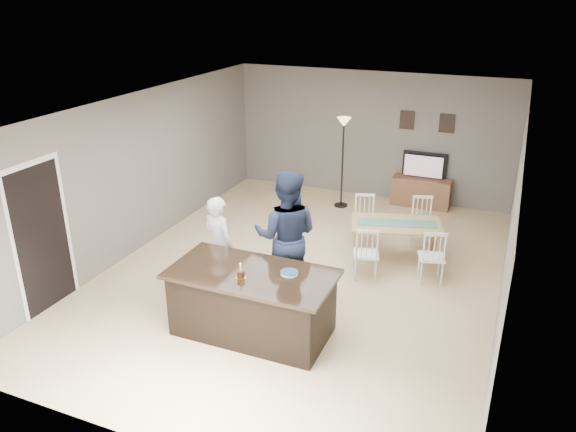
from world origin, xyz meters
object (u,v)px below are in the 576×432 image
at_px(tv_console, 421,192).
at_px(dining_table, 396,230).
at_px(television, 424,166).
at_px(plate_stack, 289,273).
at_px(birthday_cake, 241,274).
at_px(man, 286,236).
at_px(woman, 219,245).
at_px(kitchen_island, 252,302).
at_px(floor_lamp, 343,138).

relative_size(tv_console, dining_table, 0.60).
distance_m(tv_console, television, 0.57).
bearing_deg(plate_stack, birthday_cake, -148.68).
relative_size(television, man, 0.46).
xyz_separation_m(woman, dining_table, (2.22, 1.98, -0.19)).
distance_m(kitchen_island, woman, 1.30).
bearing_deg(man, dining_table, -138.68).
xyz_separation_m(television, woman, (-2.15, -4.81, -0.11)).
bearing_deg(floor_lamp, television, 25.25).
distance_m(television, plate_stack, 5.55).
height_order(kitchen_island, tv_console, kitchen_island).
relative_size(man, floor_lamp, 1.05).
xyz_separation_m(tv_console, plate_stack, (-0.73, -5.43, 0.62)).
relative_size(television, plate_stack, 3.97).
distance_m(man, plate_stack, 0.99).
xyz_separation_m(kitchen_island, woman, (-0.95, 0.83, 0.30)).
bearing_deg(floor_lamp, tv_console, 23.08).
bearing_deg(television, floor_lamp, 25.25).
distance_m(birthday_cake, plate_stack, 0.62).
height_order(kitchen_island, floor_lamp, floor_lamp).
bearing_deg(dining_table, woman, -155.12).
height_order(tv_console, dining_table, dining_table).
bearing_deg(plate_stack, tv_console, 82.32).
xyz_separation_m(woman, man, (1.00, 0.20, 0.23)).
relative_size(man, plate_stack, 8.56).
relative_size(man, dining_table, 0.99).
xyz_separation_m(television, man, (-1.15, -4.61, 0.12)).
xyz_separation_m(television, floor_lamp, (-1.54, -0.73, 0.60)).
height_order(man, birthday_cake, man).
bearing_deg(television, woman, 65.92).
xyz_separation_m(television, dining_table, (0.07, -2.83, -0.29)).
height_order(tv_console, television, television).
bearing_deg(plate_stack, woman, 154.09).
xyz_separation_m(kitchen_island, birthday_cake, (-0.06, -0.18, 0.49)).
height_order(dining_table, floor_lamp, floor_lamp).
height_order(birthday_cake, dining_table, birthday_cake).
bearing_deg(woman, man, -149.42).
height_order(man, plate_stack, man).
relative_size(man, birthday_cake, 9.49).
distance_m(dining_table, floor_lamp, 2.79).
bearing_deg(birthday_cake, floor_lamp, 93.10).
height_order(woman, plate_stack, woman).
height_order(television, floor_lamp, floor_lamp).
height_order(plate_stack, floor_lamp, floor_lamp).
relative_size(tv_console, floor_lamp, 0.64).
height_order(birthday_cake, floor_lamp, floor_lamp).
bearing_deg(dining_table, plate_stack, -123.63).
relative_size(woman, dining_table, 0.76).
bearing_deg(television, plate_stack, 82.42).
relative_size(woman, floor_lamp, 0.80).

